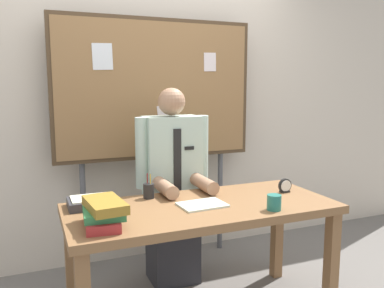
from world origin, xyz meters
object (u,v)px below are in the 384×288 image
at_px(book_stack, 104,213).
at_px(desk_clock, 285,186).
at_px(coffee_mug, 274,202).
at_px(paper_tray, 90,202).
at_px(bulletin_board, 156,92).
at_px(desk, 202,220).
at_px(person, 173,194).
at_px(pen_holder, 149,191).
at_px(open_notebook, 202,205).

xyz_separation_m(book_stack, desk_clock, (1.25, 0.19, -0.03)).
distance_m(coffee_mug, paper_tray, 1.08).
xyz_separation_m(bulletin_board, desk_clock, (0.63, -0.87, -0.62)).
relative_size(bulletin_board, paper_tray, 7.61).
bearing_deg(desk, bulletin_board, 90.01).
height_order(desk, book_stack, book_stack).
xyz_separation_m(desk, coffee_mug, (0.34, -0.25, 0.14)).
bearing_deg(bulletin_board, desk_clock, -54.04).
bearing_deg(book_stack, coffee_mug, -6.66).
bearing_deg(bulletin_board, person, -89.98).
bearing_deg(coffee_mug, person, 113.47).
bearing_deg(paper_tray, desk_clock, -7.75).
xyz_separation_m(coffee_mug, paper_tray, (-0.98, 0.47, -0.02)).
relative_size(book_stack, desk_clock, 3.34).
bearing_deg(bulletin_board, book_stack, -120.33).
distance_m(bulletin_board, coffee_mug, 1.36).
bearing_deg(pen_holder, bulletin_board, 68.22).
height_order(desk, desk_clock, desk_clock).
bearing_deg(person, pen_holder, -133.27).
xyz_separation_m(person, paper_tray, (-0.63, -0.32, 0.10)).
relative_size(open_notebook, pen_holder, 1.71).
distance_m(person, bulletin_board, 0.82).
xyz_separation_m(book_stack, paper_tray, (-0.02, 0.36, -0.04)).
relative_size(person, pen_holder, 9.02).
relative_size(person, desk_clock, 15.36).
xyz_separation_m(book_stack, open_notebook, (0.61, 0.12, -0.06)).
height_order(person, desk_clock, person).
bearing_deg(open_notebook, bulletin_board, 89.48).
distance_m(desk_clock, coffee_mug, 0.41).
distance_m(bulletin_board, book_stack, 1.36).
bearing_deg(desk, book_stack, -167.00).
bearing_deg(desk, paper_tray, 161.21).
xyz_separation_m(desk, desk_clock, (0.63, 0.04, 0.14)).
bearing_deg(desk_clock, bulletin_board, 125.96).
height_order(desk, pen_holder, pen_holder).
bearing_deg(person, open_notebook, -90.88).
xyz_separation_m(book_stack, coffee_mug, (0.96, -0.11, -0.02)).
bearing_deg(paper_tray, bulletin_board, 47.70).
bearing_deg(open_notebook, pen_holder, 132.29).
bearing_deg(bulletin_board, coffee_mug, -73.61).
bearing_deg(paper_tray, book_stack, -87.34).
bearing_deg(desk_clock, pen_holder, 166.48).
relative_size(bulletin_board, coffee_mug, 21.78).
xyz_separation_m(book_stack, pen_holder, (0.36, 0.40, -0.02)).
height_order(desk_clock, pen_holder, pen_holder).
xyz_separation_m(person, coffee_mug, (0.34, -0.79, 0.12)).
bearing_deg(coffee_mug, paper_tray, 154.30).
bearing_deg(desk, open_notebook, -113.21).
distance_m(book_stack, open_notebook, 0.62).
relative_size(open_notebook, paper_tray, 1.06).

